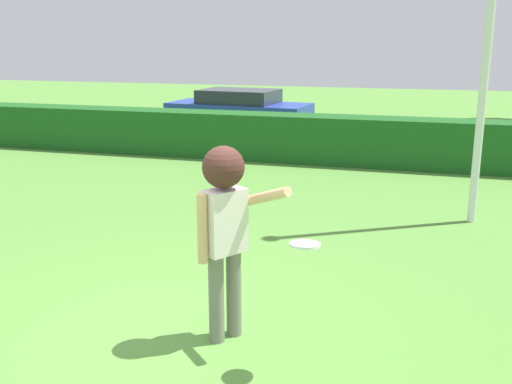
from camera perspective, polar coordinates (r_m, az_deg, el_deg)
ground_plane at (r=5.73m, az=-9.04°, el=-13.71°), size 60.00×60.00×0.00m
person at (r=5.22m, az=-3.04°, el=-2.32°), size 0.84×0.49×1.81m
frisbee at (r=4.75m, az=4.74°, el=-5.06°), size 0.25×0.25×0.04m
hedge_row at (r=13.36m, az=6.52°, el=5.07°), size 21.49×0.90×1.05m
parked_car_blue at (r=17.86m, az=-1.64°, el=8.05°), size 4.34×2.13×1.25m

